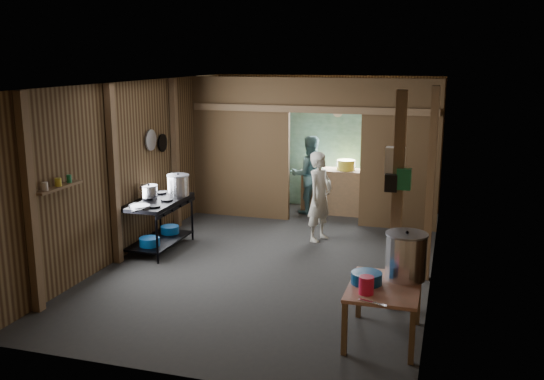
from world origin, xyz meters
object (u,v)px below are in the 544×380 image
(gas_range, at_px, (159,225))
(yellow_tub, at_px, (346,165))
(stove_pot_large, at_px, (178,186))
(cook, at_px, (320,197))
(stock_pot, at_px, (406,257))
(prep_table, at_px, (383,312))
(pink_bucket, at_px, (366,285))

(gas_range, relative_size, yellow_tub, 3.91)
(stove_pot_large, xyz_separation_m, cook, (2.12, 0.82, -0.22))
(cook, bearing_deg, stove_pot_large, 131.19)
(stove_pot_large, relative_size, stock_pot, 0.67)
(prep_table, xyz_separation_m, cook, (-1.42, 3.28, 0.43))
(stock_pot, height_order, yellow_tub, stock_pot)
(gas_range, bearing_deg, pink_bucket, -33.45)
(pink_bucket, bearing_deg, prep_table, 60.99)
(yellow_tub, bearing_deg, cook, -93.19)
(stock_pot, height_order, pink_bucket, stock_pot)
(stove_pot_large, bearing_deg, stock_pot, -30.33)
(gas_range, distance_m, pink_bucket, 4.27)
(gas_range, xyz_separation_m, yellow_tub, (2.40, 3.03, 0.55))
(prep_table, height_order, stock_pot, stock_pot)
(prep_table, distance_m, cook, 3.60)
(pink_bucket, xyz_separation_m, yellow_tub, (-1.16, 5.38, 0.25))
(stock_pot, bearing_deg, gas_range, 155.35)
(yellow_tub, bearing_deg, prep_table, -75.56)
(stock_pot, bearing_deg, stove_pot_large, 149.67)
(stock_pot, xyz_separation_m, cook, (-1.61, 3.00, -0.11))
(stove_pot_large, height_order, yellow_tub, stove_pot_large)
(prep_table, distance_m, stove_pot_large, 4.36)
(prep_table, bearing_deg, yellow_tub, 104.44)
(yellow_tub, bearing_deg, gas_range, -128.29)
(gas_range, height_order, stove_pot_large, stove_pot_large)
(prep_table, relative_size, cook, 0.69)
(prep_table, relative_size, yellow_tub, 2.96)
(prep_table, relative_size, stove_pot_large, 2.85)
(gas_range, relative_size, stove_pot_large, 3.76)
(pink_bucket, distance_m, yellow_tub, 5.51)
(prep_table, distance_m, pink_bucket, 0.51)
(stove_pot_large, xyz_separation_m, stock_pot, (3.73, -2.18, -0.10))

